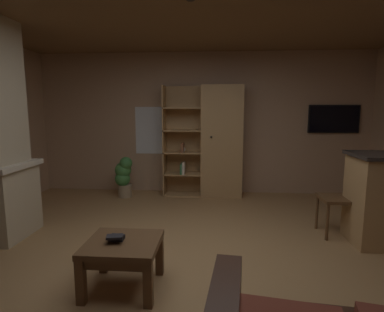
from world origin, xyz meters
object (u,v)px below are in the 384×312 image
table_book_1 (116,237)px  wall_mounted_tv (334,119)px  table_book_0 (117,238)px  bookshelf_cabinet (216,142)px  table_book_2 (115,237)px  coffee_table (123,251)px  potted_floor_plant (124,176)px  dining_chair (345,193)px

table_book_1 → wall_mounted_tv: bearing=47.9°
table_book_1 → table_book_0: bearing=103.5°
bookshelf_cabinet → wall_mounted_tv: bookshelf_cabinet is taller
table_book_2 → wall_mounted_tv: size_ratio=0.15×
coffee_table → wall_mounted_tv: size_ratio=0.71×
wall_mounted_tv → potted_floor_plant: bearing=-173.2°
coffee_table → potted_floor_plant: 2.93m
dining_chair → wall_mounted_tv: bearing=75.3°
coffee_table → dining_chair: (2.37, 1.35, 0.19)m
potted_floor_plant → bookshelf_cabinet: bearing=8.1°
table_book_1 → potted_floor_plant: potted_floor_plant is taller
table_book_2 → potted_floor_plant: potted_floor_plant is taller
dining_chair → potted_floor_plant: 3.52m
bookshelf_cabinet → dining_chair: size_ratio=2.13×
coffee_table → dining_chair: bearing=29.6°
table_book_0 → dining_chair: bearing=28.5°
table_book_1 → potted_floor_plant: (-0.77, 2.80, -0.08)m
table_book_2 → wall_mounted_tv: bearing=48.3°
table_book_2 → bookshelf_cabinet: bearing=74.5°
bookshelf_cabinet → table_book_2: 3.23m
table_book_2 → coffee_table: bearing=35.0°
coffee_table → table_book_0: bearing=157.8°
bookshelf_cabinet → table_book_0: bookshelf_cabinet is taller
table_book_0 → potted_floor_plant: 2.89m
bookshelf_cabinet → table_book_1: size_ratio=16.09×
bookshelf_cabinet → coffee_table: bookshelf_cabinet is taller
table_book_2 → potted_floor_plant: bearing=105.2°
coffee_table → wall_mounted_tv: bearing=48.5°
table_book_1 → table_book_2: table_book_2 is taller
table_book_1 → dining_chair: (2.43, 1.34, 0.07)m
bookshelf_cabinet → dining_chair: 2.35m
table_book_0 → wall_mounted_tv: (2.93, 3.22, 0.94)m
bookshelf_cabinet → table_book_1: bookshelf_cabinet is taller
coffee_table → wall_mounted_tv: (2.87, 3.25, 1.04)m
table_book_1 → table_book_2: bearing=-88.8°
coffee_table → bookshelf_cabinet: bearing=75.3°
coffee_table → dining_chair: 2.73m
coffee_table → table_book_2: 0.16m
coffee_table → table_book_2: (-0.06, -0.04, 0.14)m
table_book_0 → table_book_2: (0.01, -0.06, 0.04)m
table_book_1 → table_book_2: 0.05m
table_book_2 → dining_chair: (2.43, 1.39, 0.05)m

